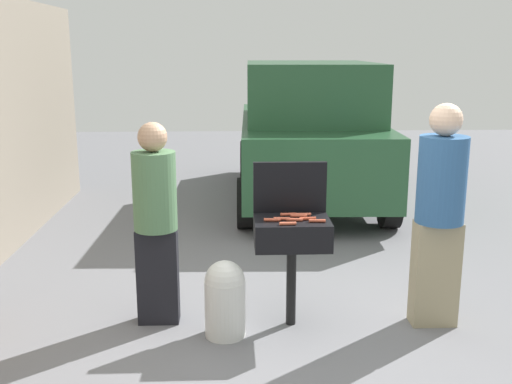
{
  "coord_description": "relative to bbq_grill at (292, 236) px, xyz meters",
  "views": [
    {
      "loc": [
        -0.48,
        -4.53,
        2.21
      ],
      "look_at": [
        -0.28,
        0.58,
        1.0
      ],
      "focal_mm": 42.64,
      "sensor_mm": 36.0,
      "label": 1
    }
  ],
  "objects": [
    {
      "name": "person_right",
      "position": [
        1.17,
        -0.03,
        0.23
      ],
      "size": [
        0.38,
        0.38,
        1.81
      ],
      "rotation": [
        0.0,
        0.0,
        2.88
      ],
      "color": "gray",
      "rests_on": "ground"
    },
    {
      "name": "hot_dog_8",
      "position": [
        0.06,
        0.05,
        0.15
      ],
      "size": [
        0.13,
        0.03,
        0.03
      ],
      "primitive_type": "cylinder",
      "rotation": [
        0.0,
        1.57,
        -0.06
      ],
      "color": "#B74C33",
      "rests_on": "bbq_grill"
    },
    {
      "name": "hot_dog_7",
      "position": [
        -0.05,
        -0.16,
        0.15
      ],
      "size": [
        0.13,
        0.03,
        0.03
      ],
      "primitive_type": "cylinder",
      "rotation": [
        0.0,
        1.57,
        0.04
      ],
      "color": "#C6593D",
      "rests_on": "bbq_grill"
    },
    {
      "name": "person_left",
      "position": [
        -1.09,
        0.09,
        0.15
      ],
      "size": [
        0.35,
        0.35,
        1.66
      ],
      "rotation": [
        0.0,
        0.0,
        -0.15
      ],
      "color": "black",
      "rests_on": "ground"
    },
    {
      "name": "parked_minivan",
      "position": [
        0.64,
        4.21,
        0.27
      ],
      "size": [
        2.13,
        4.45,
        2.02
      ],
      "rotation": [
        0.0,
        0.0,
        3.11
      ],
      "color": "#234C2D",
      "rests_on": "ground"
    },
    {
      "name": "propane_tank",
      "position": [
        -0.54,
        -0.19,
        -0.43
      ],
      "size": [
        0.32,
        0.32,
        0.62
      ],
      "color": "silver",
      "rests_on": "ground"
    },
    {
      "name": "hot_dog_4",
      "position": [
        0.1,
        0.09,
        0.15
      ],
      "size": [
        0.13,
        0.03,
        0.03
      ],
      "primitive_type": "cylinder",
      "rotation": [
        0.0,
        1.57,
        0.06
      ],
      "color": "#C6593D",
      "rests_on": "bbq_grill"
    },
    {
      "name": "ground_plane",
      "position": [
        0.01,
        -0.08,
        -0.75
      ],
      "size": [
        24.0,
        24.0,
        0.0
      ],
      "primitive_type": "plane",
      "color": "slate"
    },
    {
      "name": "hot_dog_0",
      "position": [
        -0.02,
        0.1,
        0.15
      ],
      "size": [
        0.13,
        0.03,
        0.03
      ],
      "primitive_type": "cylinder",
      "rotation": [
        0.0,
        1.57,
        0.07
      ],
      "color": "#B74C33",
      "rests_on": "bbq_grill"
    },
    {
      "name": "hot_dog_5",
      "position": [
        0.12,
        -0.03,
        0.15
      ],
      "size": [
        0.13,
        0.04,
        0.03
      ],
      "primitive_type": "cylinder",
      "rotation": [
        0.0,
        1.57,
        0.09
      ],
      "color": "#AD4228",
      "rests_on": "bbq_grill"
    },
    {
      "name": "grill_lid_open",
      "position": [
        0.0,
        0.22,
        0.35
      ],
      "size": [
        0.6,
        0.05,
        0.42
      ],
      "primitive_type": "cube",
      "color": "black",
      "rests_on": "bbq_grill"
    },
    {
      "name": "hot_dog_2",
      "position": [
        -0.16,
        -0.06,
        0.15
      ],
      "size": [
        0.13,
        0.03,
        0.03
      ],
      "primitive_type": "cylinder",
      "rotation": [
        0.0,
        1.57,
        -0.07
      ],
      "color": "#B74C33",
      "rests_on": "bbq_grill"
    },
    {
      "name": "bbq_grill",
      "position": [
        0.0,
        0.0,
        0.0
      ],
      "size": [
        0.6,
        0.44,
        0.89
      ],
      "color": "black",
      "rests_on": "ground"
    },
    {
      "name": "hot_dog_6",
      "position": [
        0.01,
        -0.06,
        0.15
      ],
      "size": [
        0.13,
        0.04,
        0.03
      ],
      "primitive_type": "cylinder",
      "rotation": [
        0.0,
        1.57,
        -0.08
      ],
      "color": "#B74C33",
      "rests_on": "bbq_grill"
    },
    {
      "name": "hot_dog_3",
      "position": [
        0.19,
        -0.1,
        0.15
      ],
      "size": [
        0.13,
        0.04,
        0.03
      ],
      "primitive_type": "cylinder",
      "rotation": [
        0.0,
        1.57,
        -0.09
      ],
      "color": "#B74C33",
      "rests_on": "bbq_grill"
    },
    {
      "name": "hot_dog_1",
      "position": [
        -0.08,
        -0.03,
        0.15
      ],
      "size": [
        0.13,
        0.03,
        0.03
      ],
      "primitive_type": "cylinder",
      "rotation": [
        0.0,
        1.57,
        -0.06
      ],
      "color": "#C6593D",
      "rests_on": "bbq_grill"
    }
  ]
}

